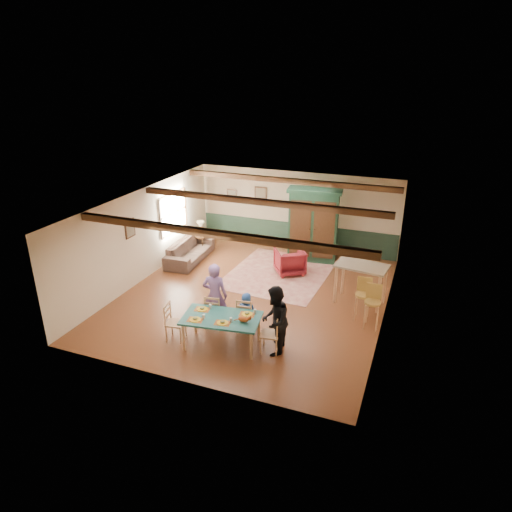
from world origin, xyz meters
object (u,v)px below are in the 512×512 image
(dining_chair_end_right, at_px, (270,333))
(person_woman, at_px, (275,321))
(person_child, at_px, (246,312))
(cat, at_px, (243,319))
(dining_chair_end_left, at_px, (176,322))
(sofa, at_px, (190,251))
(counter_table, at_px, (360,284))
(armoire, at_px, (313,225))
(end_table, at_px, (201,243))
(armchair, at_px, (290,261))
(bar_stool_left, at_px, (363,300))
(person_man, at_px, (215,296))
(table_lamp, at_px, (201,228))
(dining_chair_far_left, at_px, (215,311))
(bar_stool_right, at_px, (372,307))
(dining_chair_far_right, at_px, (246,314))
(dining_table, at_px, (222,331))

(dining_chair_end_right, bearing_deg, person_woman, 90.00)
(person_child, distance_m, cat, 0.94)
(dining_chair_end_left, bearing_deg, sofa, 16.43)
(counter_table, bearing_deg, armoire, 128.40)
(dining_chair_end_left, relative_size, end_table, 1.66)
(sofa, relative_size, end_table, 4.04)
(person_child, relative_size, armoire, 0.40)
(armchair, xyz_separation_m, bar_stool_left, (2.52, -2.01, 0.15))
(dining_chair_end_left, xyz_separation_m, sofa, (-2.02, 4.33, -0.13))
(dining_chair_end_left, height_order, person_woman, person_woman)
(dining_chair_end_right, height_order, person_man, person_man)
(table_lamp, bearing_deg, dining_chair_end_right, -49.02)
(end_table, bearing_deg, person_child, -51.09)
(dining_chair_far_left, xyz_separation_m, table_lamp, (-2.67, 4.44, 0.34))
(armoire, distance_m, sofa, 4.12)
(cat, bearing_deg, person_man, 136.55)
(bar_stool_left, bearing_deg, armoire, 120.44)
(dining_chair_end_right, distance_m, counter_table, 3.37)
(dining_chair_far_left, xyz_separation_m, counter_table, (3.06, 2.56, 0.10))
(end_table, relative_size, counter_table, 0.41)
(dining_chair_far_left, xyz_separation_m, dining_chair_end_left, (-0.61, -0.80, 0.00))
(cat, xyz_separation_m, bar_stool_left, (2.24, 2.36, -0.27))
(end_table, bearing_deg, sofa, -87.14)
(armoire, height_order, counter_table, armoire)
(armchair, height_order, table_lamp, table_lamp)
(dining_chair_end_left, xyz_separation_m, person_child, (1.37, 0.99, 0.03))
(person_woman, bearing_deg, person_man, -115.87)
(armoire, bearing_deg, armchair, -113.19)
(table_lamp, height_order, bar_stool_left, bar_stool_left)
(bar_stool_right, bearing_deg, dining_chair_end_left, -155.10)
(dining_chair_far_right, bearing_deg, table_lamp, -60.05)
(dining_table, relative_size, cat, 5.00)
(armoire, distance_m, bar_stool_left, 3.99)
(dining_chair_end_left, xyz_separation_m, person_man, (0.60, 0.87, 0.37))
(dining_chair_far_left, height_order, cat, dining_chair_far_left)
(bar_stool_left, bearing_deg, armchair, 138.79)
(sofa, height_order, bar_stool_right, bar_stool_right)
(cat, relative_size, sofa, 0.16)
(person_woman, xyz_separation_m, bar_stool_left, (1.58, 2.16, -0.25))
(dining_chair_far_left, relative_size, dining_chair_end_left, 1.00)
(table_lamp, bearing_deg, sofa, -87.14)
(dining_chair_end_left, distance_m, armoire, 6.11)
(dining_table, height_order, dining_chair_far_left, dining_chair_far_left)
(dining_table, xyz_separation_m, person_man, (-0.50, 0.71, 0.47))
(dining_chair_far_left, xyz_separation_m, cat, (1.03, -0.65, 0.35))
(person_man, bearing_deg, dining_chair_far_right, 174.29)
(sofa, xyz_separation_m, counter_table, (5.69, -0.97, 0.23))
(dining_chair_end_left, distance_m, bar_stool_left, 4.61)
(dining_chair_end_left, relative_size, cat, 2.64)
(cat, xyz_separation_m, counter_table, (2.04, 3.20, -0.26))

